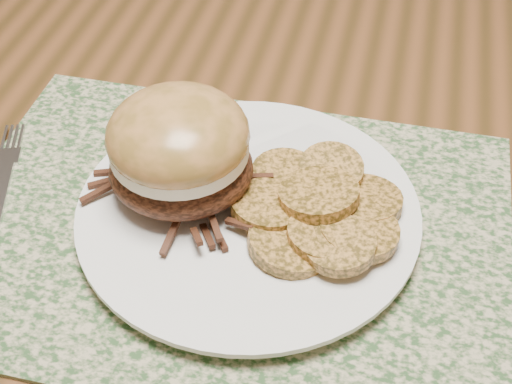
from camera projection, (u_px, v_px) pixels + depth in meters
dining_table at (270, 208)px, 0.71m from camera, size 1.50×0.90×0.75m
placemat at (227, 228)px, 0.58m from camera, size 0.45×0.33×0.00m
dinner_plate at (248, 213)px, 0.58m from camera, size 0.26×0.26×0.02m
pork_sandwich at (179, 149)px, 0.56m from camera, size 0.13×0.13×0.09m
roasted_potatoes at (318, 211)px, 0.55m from camera, size 0.15×0.16×0.04m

